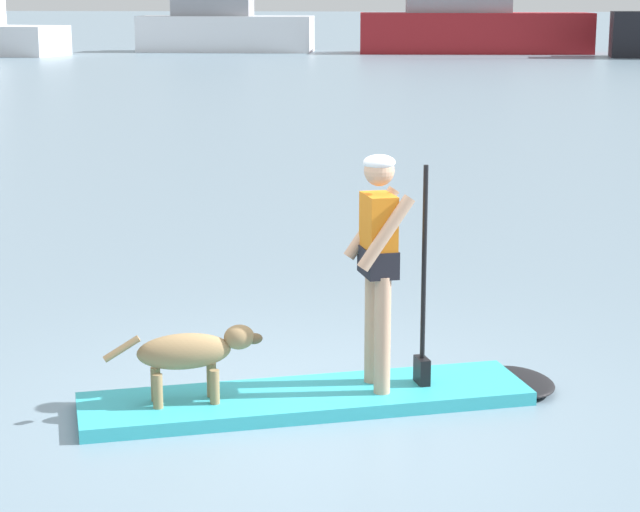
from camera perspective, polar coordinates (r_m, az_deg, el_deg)
The scene contains 6 objects.
ground_plane at distance 8.56m, azimuth -0.69°, elevation -7.36°, with size 400.00×400.00×0.00m, color gray.
paddleboard at distance 8.59m, azimuth 0.81°, elevation -6.93°, with size 3.62×1.90×0.10m.
person_paddler at distance 8.38m, azimuth 2.99°, elevation 0.09°, with size 0.67×0.58×1.74m.
dog at distance 8.28m, azimuth -6.35°, elevation -4.75°, with size 1.09×0.46×0.55m.
moored_boat_port at distance 61.94m, azimuth -4.82°, elevation 11.34°, with size 9.10×2.94×12.34m.
moored_boat_center at distance 60.76m, azimuth 7.45°, elevation 11.22°, with size 11.90×3.99×4.34m.
Camera 1 is at (0.93, -7.99, 2.95)m, focal length 64.99 mm.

